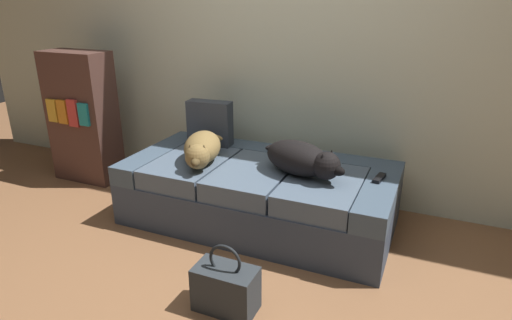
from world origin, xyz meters
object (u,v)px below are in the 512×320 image
couch (259,193)px  tv_remote (379,178)px  handbag (226,288)px  dog_tan (202,149)px  throw_pillow (210,123)px  dog_dark (302,159)px  bookshelf (83,117)px

couch → tv_remote: size_ratio=12.24×
couch → tv_remote: 0.83m
couch → handbag: 0.96m
dog_tan → throw_pillow: size_ratio=1.67×
dog_tan → dog_dark: 0.70m
dog_tan → bookshelf: bookshelf is taller
tv_remote → dog_dark: bearing=-157.6°
tv_remote → throw_pillow: (-1.31, 0.19, 0.16)m
dog_dark → dog_tan: bearing=-174.9°
handbag → couch: bearing=102.9°
dog_tan → bookshelf: (-1.31, 0.26, 0.02)m
couch → throw_pillow: bearing=154.1°
tv_remote → handbag: size_ratio=0.40×
handbag → bookshelf: bookshelf is taller
dog_tan → handbag: size_ratio=1.50×
dog_dark → throw_pillow: size_ratio=1.79×
bookshelf → couch: bearing=-4.6°
throw_pillow → couch: bearing=-25.9°
handbag → bookshelf: bearing=150.6°
throw_pillow → bookshelf: (-1.17, -0.12, -0.05)m
dog_dark → tv_remote: size_ratio=4.06×
tv_remote → bookshelf: (-2.48, 0.08, 0.11)m
couch → handbag: bearing=-77.1°
throw_pillow → handbag: (0.73, -1.18, -0.48)m
couch → handbag: couch is taller
dog_tan → tv_remote: dog_tan is taller
dog_tan → dog_dark: size_ratio=0.93×
tv_remote → handbag: 1.19m
throw_pillow → bookshelf: bearing=-174.3°
dog_tan → throw_pillow: 0.40m
handbag → bookshelf: size_ratio=0.34×
dog_dark → tv_remote: dog_dark is taller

